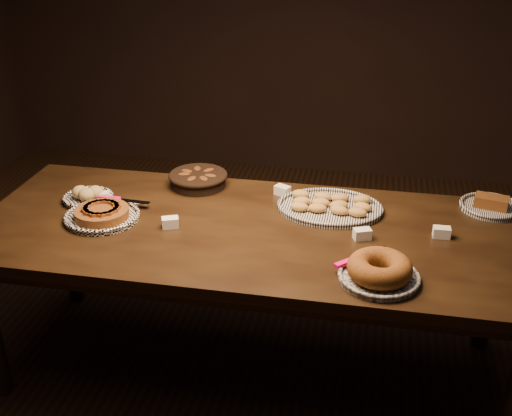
% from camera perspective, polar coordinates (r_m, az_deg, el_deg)
% --- Properties ---
extents(ground, '(5.00, 5.00, 0.00)m').
position_cam_1_polar(ground, '(3.16, -0.26, -13.89)').
color(ground, black).
rests_on(ground, ground).
extents(buffet_table, '(2.40, 1.00, 0.75)m').
position_cam_1_polar(buffet_table, '(2.77, -0.29, -3.11)').
color(buffet_table, black).
rests_on(buffet_table, ground).
extents(apple_tart_plate, '(0.33, 0.33, 0.06)m').
position_cam_1_polar(apple_tart_plate, '(2.88, -13.52, -0.55)').
color(apple_tart_plate, white).
rests_on(apple_tart_plate, buffet_table).
extents(madeleine_platter, '(0.47, 0.38, 0.05)m').
position_cam_1_polar(madeleine_platter, '(2.90, 6.58, 0.17)').
color(madeleine_platter, black).
rests_on(madeleine_platter, buffet_table).
extents(bundt_cake_plate, '(0.32, 0.37, 0.10)m').
position_cam_1_polar(bundt_cake_plate, '(2.40, 10.89, -5.52)').
color(bundt_cake_plate, black).
rests_on(bundt_cake_plate, buffet_table).
extents(croissant_basket, '(0.30, 0.30, 0.07)m').
position_cam_1_polar(croissant_basket, '(3.13, -5.17, 2.67)').
color(croissant_basket, black).
rests_on(croissant_basket, buffet_table).
extents(bread_roll_plate, '(0.23, 0.23, 0.07)m').
position_cam_1_polar(bread_roll_plate, '(3.07, -14.73, 1.05)').
color(bread_roll_plate, white).
rests_on(bread_roll_plate, buffet_table).
extents(loaf_plate, '(0.28, 0.28, 0.06)m').
position_cam_1_polar(loaf_plate, '(3.08, 20.15, 0.22)').
color(loaf_plate, black).
rests_on(loaf_plate, buffet_table).
extents(tent_cards, '(1.60, 0.49, 0.04)m').
position_cam_1_polar(tent_cards, '(2.80, 1.03, -0.55)').
color(tent_cards, white).
rests_on(tent_cards, buffet_table).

